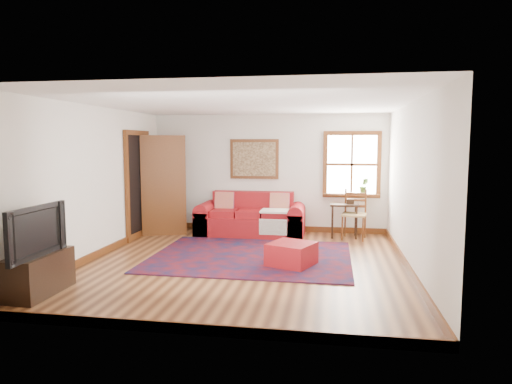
% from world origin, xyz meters
% --- Properties ---
extents(ground, '(5.50, 5.50, 0.00)m').
position_xyz_m(ground, '(0.00, 0.00, 0.00)').
color(ground, '#482513').
rests_on(ground, ground).
extents(room_envelope, '(5.04, 5.54, 2.52)m').
position_xyz_m(room_envelope, '(0.00, 0.02, 1.65)').
color(room_envelope, silver).
rests_on(room_envelope, ground).
extents(window, '(1.18, 0.20, 1.38)m').
position_xyz_m(window, '(1.78, 2.70, 1.31)').
color(window, white).
rests_on(window, ground).
extents(doorway, '(0.89, 1.08, 2.14)m').
position_xyz_m(doorway, '(-2.21, 1.78, 1.07)').
color(doorway, black).
rests_on(doorway, ground).
extents(framed_artwork, '(1.05, 0.07, 0.85)m').
position_xyz_m(framed_artwork, '(-0.30, 2.71, 1.55)').
color(framed_artwork, '#5F3114').
rests_on(framed_artwork, ground).
extents(persian_rug, '(3.28, 2.62, 0.02)m').
position_xyz_m(persian_rug, '(0.04, 0.42, 0.01)').
color(persian_rug, '#500B11').
rests_on(persian_rug, ground).
extents(red_leather_sofa, '(2.22, 0.92, 0.87)m').
position_xyz_m(red_leather_sofa, '(-0.30, 2.32, 0.29)').
color(red_leather_sofa, maroon).
rests_on(red_leather_sofa, ground).
extents(red_ottoman, '(0.82, 0.82, 0.36)m').
position_xyz_m(red_ottoman, '(0.75, -0.02, 0.18)').
color(red_ottoman, maroon).
rests_on(red_ottoman, ground).
extents(side_table, '(0.57, 0.43, 0.68)m').
position_xyz_m(side_table, '(1.61, 2.30, 0.56)').
color(side_table, black).
rests_on(side_table, ground).
extents(ladder_back_chair, '(0.53, 0.51, 0.98)m').
position_xyz_m(ladder_back_chair, '(1.80, 2.21, 0.53)').
color(ladder_back_chair, tan).
rests_on(ladder_back_chair, ground).
extents(media_cabinet, '(0.43, 0.95, 0.52)m').
position_xyz_m(media_cabinet, '(-2.27, -1.86, 0.26)').
color(media_cabinet, black).
rests_on(media_cabinet, ground).
extents(television, '(0.14, 1.09, 0.63)m').
position_xyz_m(television, '(-2.25, -2.03, 0.83)').
color(television, black).
rests_on(television, media_cabinet).
extents(candle_hurricane, '(0.12, 0.12, 0.18)m').
position_xyz_m(candle_hurricane, '(-2.22, -1.45, 0.61)').
color(candle_hurricane, silver).
rests_on(candle_hurricane, media_cabinet).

